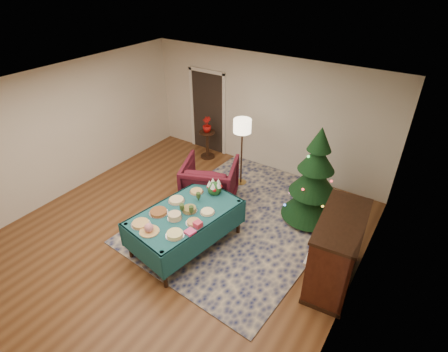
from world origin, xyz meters
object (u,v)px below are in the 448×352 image
Objects in this scene: side_table at (207,145)px; potted_plant at (207,128)px; buffet_table at (185,219)px; christmas_tree at (314,181)px; armchair at (210,180)px; floor_lamp at (242,130)px; gift_box at (198,224)px; piano at (336,251)px.

potted_plant reaches higher than side_table.
potted_plant is at bearing 119.30° from buffet_table.
side_table is at bearing 163.25° from christmas_tree.
armchair is at bearing -52.46° from side_table.
floor_lamp is (-0.25, 2.28, 0.73)m from buffet_table.
potted_plant is at bearing 156.59° from floor_lamp.
buffet_table is 17.38× the size of gift_box.
gift_box is 0.08× the size of floor_lamp.
buffet_table is 2.41m from floor_lamp.
gift_box is 0.31× the size of potted_plant.
floor_lamp is at bearing -121.56° from armchair.
piano is (2.42, 0.66, 0.00)m from buffet_table.
armchair is at bearing 119.10° from gift_box.
buffet_table is 2.51m from piano.
potted_plant reaches higher than buffet_table.
buffet_table is at bearing -83.76° from floor_lamp.
armchair is 2.91m from piano.
christmas_tree is (1.79, -0.36, -0.44)m from floor_lamp.
piano is at bearing -31.28° from floor_lamp.
floor_lamp is (-0.67, 2.47, 0.54)m from gift_box.
side_table is at bearing 0.00° from potted_plant.
armchair is 1.99m from potted_plant.
potted_plant is at bearing 180.00° from side_table.
christmas_tree is 1.34× the size of piano.
armchair is (-0.83, 1.50, -0.26)m from gift_box.
piano is (2.00, 0.85, -0.19)m from gift_box.
floor_lamp reaches higher than piano.
gift_box reaches higher than side_table.
potted_plant is 3.29m from christmas_tree.
armchair is at bearing 167.09° from piano.
floor_lamp is 1.87m from christmas_tree.
armchair reaches higher than side_table.
armchair is (-0.41, 1.31, -0.06)m from buffet_table.
buffet_table is 3.30m from potted_plant.
piano is at bearing 22.94° from gift_box.
armchair is 0.68× the size of floor_lamp.
gift_box is at bearing -56.38° from side_table.
armchair is 1.27m from floor_lamp.
gift_box is 2.18m from piano.
christmas_tree reaches higher than floor_lamp.
piano is at bearing 15.21° from buffet_table.
piano reaches higher than side_table.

